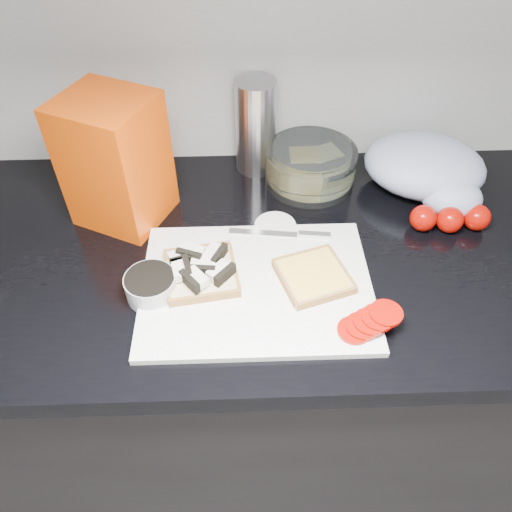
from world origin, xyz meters
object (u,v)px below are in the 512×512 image
Objects in this scene: glass_bowl at (310,166)px; cutting_board at (257,286)px; bread_bag at (116,161)px; steel_canister at (256,127)px.

cutting_board is at bearing -112.49° from glass_bowl.
glass_bowl is 0.77× the size of bread_bag.
steel_canister is (0.01, 0.36, 0.10)m from cutting_board.
cutting_board is 1.60× the size of bread_bag.
bread_bag reaches higher than steel_canister.
glass_bowl reaches higher than cutting_board.
bread_bag is 0.31m from steel_canister.
cutting_board is 0.38m from steel_canister.
cutting_board is 1.96× the size of steel_canister.
bread_bag is 1.22× the size of steel_canister.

